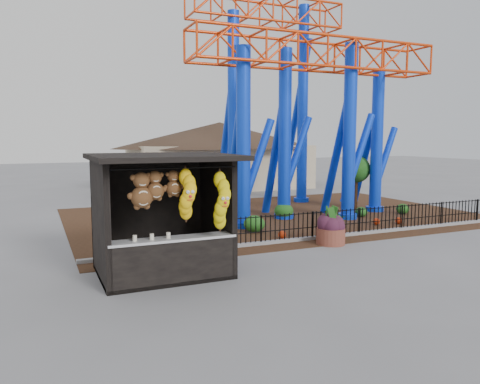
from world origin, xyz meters
name	(u,v)px	position (x,y,z in m)	size (l,w,h in m)	color
ground	(284,272)	(0.00, 0.00, 0.00)	(120.00, 120.00, 0.00)	slate
mulch_bed	(275,216)	(4.00, 8.00, 0.01)	(18.00, 12.00, 0.02)	#331E11
curb	(341,235)	(4.00, 3.00, 0.06)	(18.00, 0.18, 0.12)	gray
prize_booth	(164,217)	(-3.00, 0.91, 1.53)	(3.50, 3.40, 3.12)	black
picket_fence	(362,221)	(4.90, 3.00, 0.50)	(12.20, 0.06, 1.00)	black
roller_coaster	(296,73)	(5.12, 8.23, 6.44)	(11.00, 6.37, 10.82)	#0D39DE
terracotta_planter	(331,236)	(2.99, 2.19, 0.27)	(0.96, 0.96, 0.55)	brown
planter_foliage	(331,218)	(2.99, 2.19, 0.87)	(0.70, 0.70, 0.64)	#371626
potted_plant	(333,227)	(3.45, 2.70, 0.45)	(0.81, 0.70, 0.90)	#204C16
landscaping	(310,216)	(4.40, 5.71, 0.30)	(8.82, 4.15, 0.67)	#1D4E17
pavilion	(220,144)	(6.00, 20.00, 3.07)	(15.00, 15.00, 4.80)	#BFAD8C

